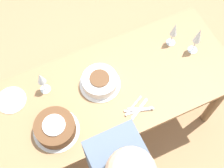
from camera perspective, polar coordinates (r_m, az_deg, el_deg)
The scene contains 9 objects.
ground_plane at distance 2.78m, azimuth 0.00°, elevation -7.46°, with size 12.00×12.00×0.00m, color #A87F56.
dining_table at distance 2.19m, azimuth 0.00°, elevation -2.00°, with size 1.70×0.72×0.76m.
cake_center_white at distance 2.05m, azimuth -2.24°, elevation 0.47°, with size 0.28×0.28×0.09m.
cake_front_chocolate at distance 1.95m, azimuth -10.34°, elevation -7.91°, with size 0.29×0.29×0.11m.
wine_glass_near at distance 2.16m, azimuth 15.46°, elevation 8.37°, with size 0.07×0.07×0.24m.
wine_glass_far at distance 2.18m, azimuth 11.29°, elevation 9.56°, with size 0.06×0.06×0.21m.
wine_glass_extra at distance 1.99m, azimuth -12.83°, elevation 0.84°, with size 0.07×0.07×0.21m.
dessert_plate_left at distance 2.14m, azimuth -17.93°, elevation -2.82°, with size 0.19×0.19×0.01m.
fork_pile at distance 2.01m, azimuth 4.87°, elevation -4.53°, with size 0.19×0.13×0.02m.
Camera 1 is at (-0.38, -0.83, 2.63)m, focal length 50.00 mm.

